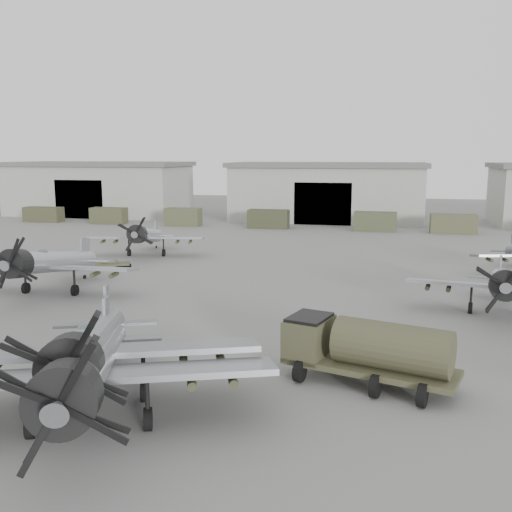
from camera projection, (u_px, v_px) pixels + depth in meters
The scene contains 17 objects.
ground at pixel (201, 357), 28.17m from camera, with size 220.00×220.00×0.00m, color slate.
hangar_left at pixel (100, 188), 95.16m from camera, with size 29.00×14.80×8.70m.
hangar_center at pixel (328, 191), 86.91m from camera, with size 29.00×14.80×8.70m.
support_truck_0 at pixel (44, 214), 84.90m from camera, with size 5.70×2.20×2.18m, color #3D3D28.
support_truck_1 at pixel (109, 216), 82.59m from camera, with size 5.10×2.20×2.31m, color #41422B.
support_truck_2 at pixel (183, 217), 80.10m from camera, with size 4.96×2.20×2.47m, color #464930.
support_truck_3 at pixel (268, 219), 77.44m from camera, with size 5.51×2.20×2.51m, color #363825.
support_truck_4 at pixel (375, 222), 74.35m from camera, with size 5.45×2.20×2.52m, color #40462E.
support_truck_5 at pixel (453, 224), 72.25m from camera, with size 5.63×2.20×2.43m, color #4A4930.
aircraft_near_1 at pixel (87, 369), 19.94m from camera, with size 13.40×12.10×5.42m.
aircraft_mid_1 at pixel (47, 263), 40.36m from camera, with size 12.65×11.38×5.07m.
aircraft_mid_2 at pixel (502, 283), 34.91m from camera, with size 11.64×10.48×4.62m.
aircraft_far_0 at pixel (146, 235), 55.83m from camera, with size 11.47×10.33×4.55m.
aircraft_extra_522 at pixel (89, 346), 22.37m from camera, with size 13.40×12.10×5.42m.
fuel_tanker at pixel (367, 347), 24.64m from camera, with size 7.84×4.41×2.87m.
tug_trailer at pixel (85, 264), 49.70m from camera, with size 5.97×3.24×1.20m.
ground_crew at pixel (65, 260), 50.06m from camera, with size 0.56×0.37×1.54m, color #393925.
Camera 1 is at (8.58, -25.60, 9.87)m, focal length 40.00 mm.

